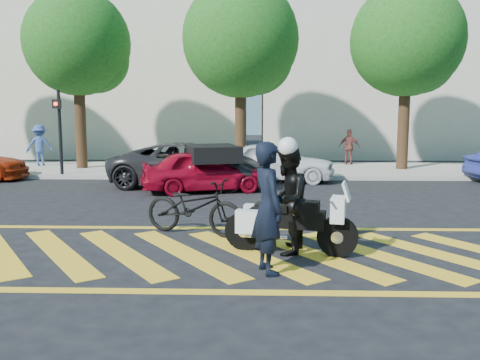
{
  "coord_description": "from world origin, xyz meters",
  "views": [
    {
      "loc": [
        0.61,
        -8.5,
        2.43
      ],
      "look_at": [
        0.3,
        1.72,
        1.05
      ],
      "focal_mm": 38.0,
      "sensor_mm": 36.0,
      "label": 1
    }
  ],
  "objects_px": {
    "red_convertible": "(204,171)",
    "parked_mid_right": "(276,162)",
    "officer_bike": "(268,208)",
    "police_motorcycle": "(288,221)",
    "bicycle": "(194,207)",
    "parked_mid_left": "(190,165)",
    "officer_moto": "(287,200)"
  },
  "relations": [
    {
      "from": "red_convertible",
      "to": "parked_mid_right",
      "type": "bearing_deg",
      "value": -59.89
    },
    {
      "from": "officer_bike",
      "to": "red_convertible",
      "type": "height_order",
      "value": "officer_bike"
    },
    {
      "from": "parked_mid_right",
      "to": "police_motorcycle",
      "type": "bearing_deg",
      "value": -173.7
    },
    {
      "from": "officer_bike",
      "to": "police_motorcycle",
      "type": "height_order",
      "value": "officer_bike"
    },
    {
      "from": "officer_bike",
      "to": "parked_mid_right",
      "type": "distance_m",
      "value": 10.22
    },
    {
      "from": "bicycle",
      "to": "parked_mid_right",
      "type": "height_order",
      "value": "parked_mid_right"
    },
    {
      "from": "bicycle",
      "to": "parked_mid_right",
      "type": "xyz_separation_m",
      "value": [
        1.92,
        7.84,
        0.13
      ]
    },
    {
      "from": "bicycle",
      "to": "parked_mid_left",
      "type": "distance_m",
      "value": 6.51
    },
    {
      "from": "bicycle",
      "to": "police_motorcycle",
      "type": "height_order",
      "value": "bicycle"
    },
    {
      "from": "police_motorcycle",
      "to": "officer_moto",
      "type": "height_order",
      "value": "officer_moto"
    },
    {
      "from": "parked_mid_right",
      "to": "parked_mid_left",
      "type": "bearing_deg",
      "value": 123.59
    },
    {
      "from": "bicycle",
      "to": "red_convertible",
      "type": "height_order",
      "value": "red_convertible"
    },
    {
      "from": "officer_moto",
      "to": "parked_mid_right",
      "type": "relative_size",
      "value": 0.46
    },
    {
      "from": "officer_moto",
      "to": "parked_mid_left",
      "type": "xyz_separation_m",
      "value": [
        -2.66,
        7.73,
        -0.21
      ]
    },
    {
      "from": "officer_bike",
      "to": "parked_mid_right",
      "type": "relative_size",
      "value": 0.49
    },
    {
      "from": "officer_moto",
      "to": "police_motorcycle",
      "type": "bearing_deg",
      "value": 132.46
    },
    {
      "from": "bicycle",
      "to": "officer_moto",
      "type": "xyz_separation_m",
      "value": [
        1.76,
        -1.29,
        0.37
      ]
    },
    {
      "from": "bicycle",
      "to": "police_motorcycle",
      "type": "relative_size",
      "value": 0.94
    },
    {
      "from": "parked_mid_right",
      "to": "officer_moto",
      "type": "bearing_deg",
      "value": -173.8
    },
    {
      "from": "red_convertible",
      "to": "parked_mid_left",
      "type": "distance_m",
      "value": 1.15
    },
    {
      "from": "officer_bike",
      "to": "police_motorcycle",
      "type": "bearing_deg",
      "value": -37.73
    },
    {
      "from": "police_motorcycle",
      "to": "parked_mid_left",
      "type": "height_order",
      "value": "parked_mid_left"
    },
    {
      "from": "officer_bike",
      "to": "bicycle",
      "type": "xyz_separation_m",
      "value": [
        -1.41,
        2.36,
        -0.44
      ]
    },
    {
      "from": "red_convertible",
      "to": "officer_moto",
      "type": "bearing_deg",
      "value": -179.09
    },
    {
      "from": "parked_mid_left",
      "to": "parked_mid_right",
      "type": "distance_m",
      "value": 3.15
    },
    {
      "from": "officer_bike",
      "to": "bicycle",
      "type": "relative_size",
      "value": 0.94
    },
    {
      "from": "officer_bike",
      "to": "parked_mid_right",
      "type": "xyz_separation_m",
      "value": [
        0.51,
        10.2,
        -0.3
      ]
    },
    {
      "from": "officer_moto",
      "to": "red_convertible",
      "type": "relative_size",
      "value": 0.49
    },
    {
      "from": "red_convertible",
      "to": "parked_mid_right",
      "type": "height_order",
      "value": "parked_mid_right"
    },
    {
      "from": "bicycle",
      "to": "red_convertible",
      "type": "xyz_separation_m",
      "value": [
        -0.35,
        5.44,
        0.09
      ]
    },
    {
      "from": "officer_moto",
      "to": "parked_mid_right",
      "type": "bearing_deg",
      "value": -167.04
    },
    {
      "from": "red_convertible",
      "to": "officer_bike",
      "type": "bearing_deg",
      "value": 176.21
    }
  ]
}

